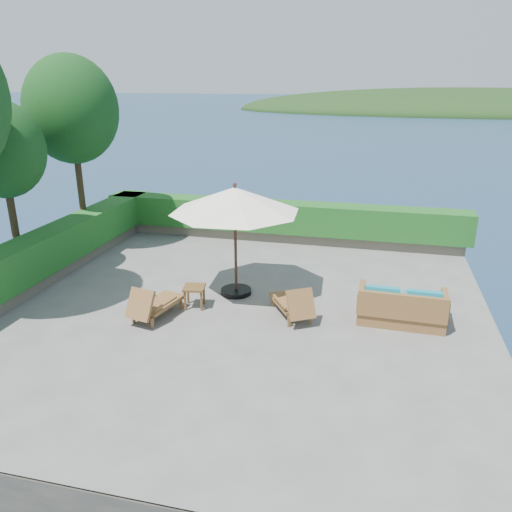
% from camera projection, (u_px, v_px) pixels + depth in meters
% --- Properties ---
extents(ground, '(12.00, 12.00, 0.00)m').
position_uv_depth(ground, '(236.00, 308.00, 12.20)').
color(ground, gray).
rests_on(ground, ground).
extents(foundation, '(12.00, 12.00, 3.00)m').
position_uv_depth(foundation, '(237.00, 363.00, 12.72)').
color(foundation, '#595246').
rests_on(foundation, ocean).
extents(ocean, '(600.00, 600.00, 0.00)m').
position_uv_depth(ocean, '(238.00, 411.00, 13.20)').
color(ocean, '#173447').
rests_on(ocean, ground).
extents(offshore_island, '(126.00, 57.60, 12.60)m').
position_uv_depth(offshore_island, '(464.00, 112.00, 135.92)').
color(offshore_island, black).
rests_on(offshore_island, ocean).
extents(planter_wall_far, '(12.00, 0.60, 0.36)m').
position_uv_depth(planter_wall_far, '(280.00, 235.00, 17.27)').
color(planter_wall_far, '#666052').
rests_on(planter_wall_far, ground).
extents(planter_wall_left, '(0.60, 12.00, 0.36)m').
position_uv_depth(planter_wall_left, '(36.00, 281.00, 13.38)').
color(planter_wall_left, '#666052').
rests_on(planter_wall_left, ground).
extents(hedge_far, '(12.40, 0.90, 1.00)m').
position_uv_depth(hedge_far, '(280.00, 217.00, 17.04)').
color(hedge_far, '#154313').
rests_on(hedge_far, planter_wall_far).
extents(hedge_left, '(0.90, 12.40, 1.00)m').
position_uv_depth(hedge_left, '(32.00, 257.00, 13.15)').
color(hedge_left, '#154313').
rests_on(hedge_left, planter_wall_left).
extents(tree_mid, '(2.20, 2.20, 4.83)m').
position_uv_depth(tree_mid, '(2.00, 150.00, 12.89)').
color(tree_mid, '#413019').
rests_on(tree_mid, ground).
extents(tree_far, '(2.80, 2.80, 6.03)m').
position_uv_depth(tree_far, '(71.00, 110.00, 14.99)').
color(tree_far, '#413019').
rests_on(tree_far, ground).
extents(patio_umbrella, '(4.14, 4.14, 2.92)m').
position_uv_depth(patio_umbrella, '(235.00, 201.00, 12.20)').
color(patio_umbrella, black).
rests_on(patio_umbrella, ground).
extents(lounge_left, '(0.94, 1.62, 0.88)m').
position_uv_depth(lounge_left, '(154.00, 304.00, 11.56)').
color(lounge_left, brown).
rests_on(lounge_left, ground).
extents(lounge_right, '(1.31, 1.60, 0.87)m').
position_uv_depth(lounge_right, '(293.00, 303.00, 11.60)').
color(lounge_right, brown).
rests_on(lounge_right, ground).
extents(side_table, '(0.59, 0.59, 0.54)m').
position_uv_depth(side_table, '(194.00, 290.00, 12.12)').
color(side_table, brown).
rests_on(side_table, ground).
extents(wicker_loveseat, '(1.99, 1.06, 0.96)m').
position_uv_depth(wicker_loveseat, '(401.00, 308.00, 11.32)').
color(wicker_loveseat, brown).
rests_on(wicker_loveseat, ground).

